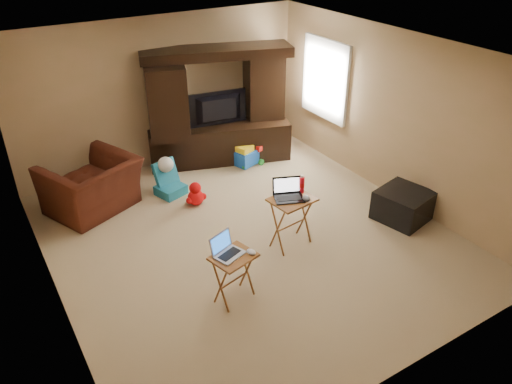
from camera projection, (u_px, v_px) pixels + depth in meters
floor at (248, 236)px, 6.87m from camera, size 5.50×5.50×0.00m
ceiling at (247, 54)px, 5.62m from camera, size 5.50×5.50×0.00m
wall_back at (163, 93)px, 8.27m from camera, size 5.00×0.00×5.00m
wall_front at (414, 274)px, 4.22m from camera, size 5.00×0.00×5.00m
wall_left at (38, 210)px, 5.10m from camera, size 0.00×5.50×5.50m
wall_right at (392, 116)px, 7.38m from camera, size 0.00×5.50×5.50m
window_pane at (326, 79)px, 8.44m from camera, size 0.00×1.20×1.20m
window_frame at (325, 79)px, 8.43m from camera, size 0.06×1.14×1.34m
entertainment_center at (218, 107)px, 8.43m from camera, size 2.50×1.35×1.99m
television at (220, 110)px, 8.41m from camera, size 1.02×0.28×0.58m
recliner at (92, 186)px, 7.28m from camera, size 1.52×1.44×0.78m
child_rocker at (170, 179)px, 7.73m from camera, size 0.51×0.55×0.53m
plush_toy at (195, 194)px, 7.50m from camera, size 0.34×0.28×0.38m
push_toy at (249, 154)px, 8.68m from camera, size 0.60×0.50×0.38m
ottoman at (403, 205)px, 7.16m from camera, size 0.81×0.81×0.43m
tray_table_left at (234, 278)px, 5.63m from camera, size 0.55×0.48×0.61m
tray_table_right at (291, 222)px, 6.53m from camera, size 0.59×0.50×0.71m
laptop_left at (229, 247)px, 5.43m from camera, size 0.39×0.36×0.24m
laptop_right at (289, 191)px, 6.29m from camera, size 0.46×0.42×0.24m
mouse_left at (251, 252)px, 5.50m from camera, size 0.11×0.14×0.05m
mouse_right at (306, 198)px, 6.31m from camera, size 0.13×0.16×0.06m
water_bottle at (302, 185)px, 6.45m from camera, size 0.07×0.07×0.22m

